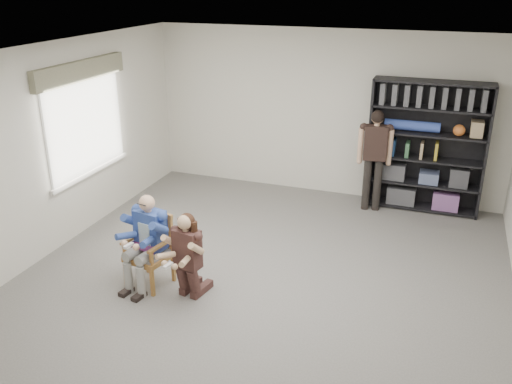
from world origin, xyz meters
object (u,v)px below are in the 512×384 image
at_px(armchair, 148,251).
at_px(kneeling_woman, 186,257).
at_px(seated_man, 147,241).
at_px(standing_man, 374,161).
at_px(bookshelf, 426,147).

relative_size(armchair, kneeling_woman, 0.84).
distance_m(armchair, seated_man, 0.14).
bearing_deg(kneeling_woman, armchair, 178.85).
xyz_separation_m(seated_man, kneeling_woman, (0.58, -0.12, -0.05)).
relative_size(armchair, standing_man, 0.55).
height_order(seated_man, bookshelf, bookshelf).
distance_m(seated_man, standing_man, 3.95).
bearing_deg(kneeling_woman, standing_man, 74.51).
distance_m(armchair, bookshelf, 4.68).
relative_size(armchair, bookshelf, 0.44).
bearing_deg(seated_man, armchair, 100.54).
xyz_separation_m(armchair, standing_man, (2.23, 3.25, 0.37)).
height_order(bookshelf, standing_man, bookshelf).
bearing_deg(seated_man, bookshelf, 60.54).
xyz_separation_m(seated_man, standing_man, (2.23, 3.25, 0.23)).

